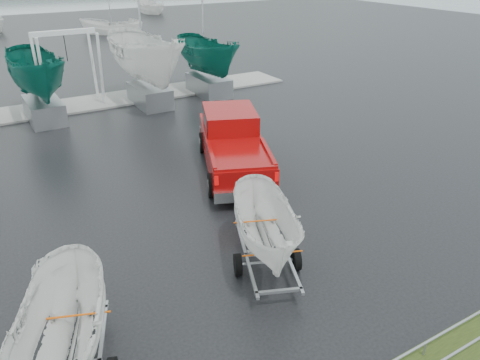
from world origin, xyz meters
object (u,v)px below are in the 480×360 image
trailer_parked (52,278)px  boat_hoist (67,58)px  trailer_hitched (268,185)px  pickup_truck (233,141)px

trailer_parked → boat_hoist: bearing=97.7°
trailer_hitched → boat_hoist: trailer_hitched is taller
pickup_truck → boat_hoist: (-3.55, 11.63, 1.55)m
trailer_parked → boat_hoist: 19.61m
pickup_truck → boat_hoist: 12.26m
pickup_truck → boat_hoist: size_ratio=1.65×
pickup_truck → boat_hoist: bearing=129.2°
boat_hoist → trailer_parked: bearing=-103.1°
trailer_hitched → trailer_parked: bearing=-145.3°
trailer_parked → trailer_hitched: bearing=33.3°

